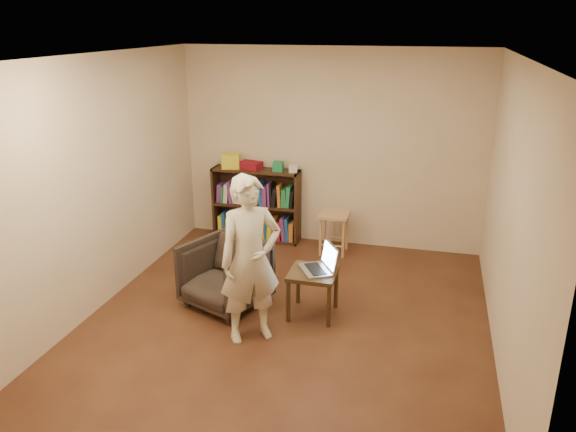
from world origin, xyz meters
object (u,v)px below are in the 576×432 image
(bookshelf, at_px, (257,208))
(person, at_px, (250,260))
(side_table, at_px, (313,279))
(laptop, at_px, (321,265))
(stool, at_px, (334,221))
(armchair, at_px, (225,274))

(bookshelf, relative_size, person, 0.74)
(side_table, xyz_separation_m, laptop, (0.07, 0.05, 0.14))
(stool, bearing_deg, armchair, -116.70)
(stool, relative_size, side_table, 1.12)
(stool, xyz_separation_m, person, (-0.39, -2.26, 0.37))
(armchair, bearing_deg, person, -27.19)
(armchair, relative_size, laptop, 1.63)
(bookshelf, distance_m, person, 2.62)
(bookshelf, bearing_deg, side_table, -57.64)
(stool, height_order, person, person)
(armchair, xyz_separation_m, side_table, (0.95, 0.02, 0.05))
(armchair, distance_m, side_table, 0.95)
(person, bearing_deg, side_table, 14.53)
(stool, bearing_deg, bookshelf, 168.64)
(stool, distance_m, armchair, 1.91)
(armchair, height_order, laptop, laptop)
(bookshelf, distance_m, side_table, 2.26)
(armchair, xyz_separation_m, person, (0.47, -0.55, 0.45))
(stool, relative_size, armchair, 0.70)
(armchair, relative_size, side_table, 1.59)
(stool, height_order, armchair, armchair)
(armchair, bearing_deg, side_table, 23.64)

